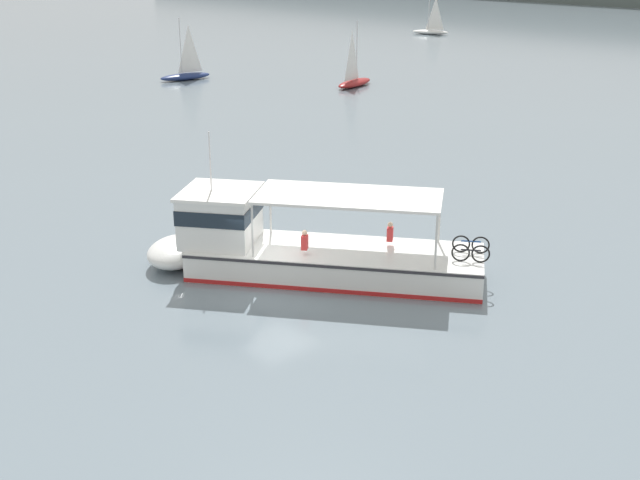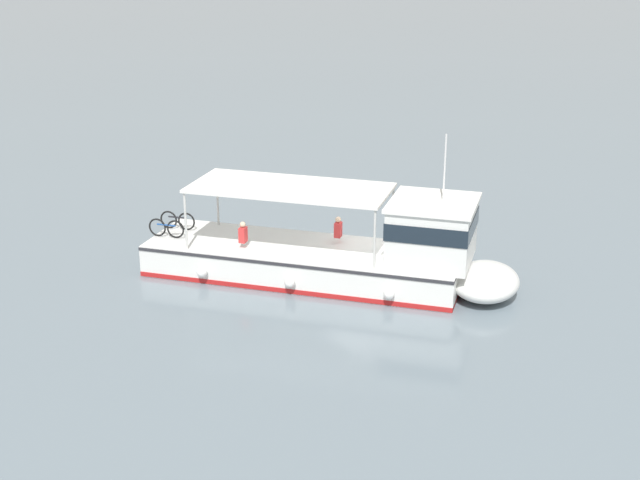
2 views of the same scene
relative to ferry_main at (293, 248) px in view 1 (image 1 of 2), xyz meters
The scene contains 5 objects.
ground_plane 1.53m from the ferry_main, 82.72° to the right, with size 400.00×400.00×0.00m, color slate.
ferry_main is the anchor object (origin of this frame).
sailboat_horizon_east 41.27m from the ferry_main, 129.76° to the left, with size 2.43×4.99×5.40m.
sailboat_outer_anchorage 82.57m from the ferry_main, 124.36° to the left, with size 4.95×3.26×5.40m.
sailboat_near_port 45.92m from the ferry_main, 149.06° to the left, with size 2.16×4.96×5.40m.
Camera 1 is at (20.66, -18.10, 11.88)m, focal length 45.58 mm.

